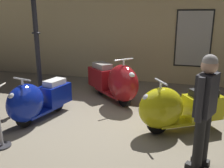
{
  "coord_description": "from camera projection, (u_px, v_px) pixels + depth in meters",
  "views": [
    {
      "loc": [
        1.42,
        -4.13,
        2.09
      ],
      "look_at": [
        -0.02,
        0.84,
        0.63
      ],
      "focal_mm": 39.56,
      "sensor_mm": 36.0,
      "label": 1
    }
  ],
  "objects": [
    {
      "name": "visitor_0",
      "position": [
        205.0,
        105.0,
        3.25
      ],
      "size": [
        0.36,
        0.51,
        1.61
      ],
      "rotation": [
        0.0,
        0.0,
        2.74
      ],
      "color": "black",
      "rests_on": "ground"
    },
    {
      "name": "lamppost",
      "position": [
        36.0,
        32.0,
        5.61
      ],
      "size": [
        0.28,
        0.28,
        3.18
      ],
      "color": "black",
      "rests_on": "ground"
    },
    {
      "name": "ground_plane",
      "position": [
        101.0,
        127.0,
        4.76
      ],
      "size": [
        60.0,
        60.0,
        0.0
      ],
      "primitive_type": "plane",
      "color": "gray"
    },
    {
      "name": "scooter_0",
      "position": [
        36.0,
        101.0,
        4.91
      ],
      "size": [
        0.78,
        1.63,
        0.96
      ],
      "rotation": [
        0.0,
        0.0,
        -1.79
      ],
      "color": "black",
      "rests_on": "ground"
    },
    {
      "name": "showroom_back_wall",
      "position": [
        144.0,
        29.0,
        7.66
      ],
      "size": [
        18.0,
        0.63,
        3.3
      ],
      "color": "#CCB784",
      "rests_on": "ground"
    },
    {
      "name": "scooter_2",
      "position": [
        174.0,
        108.0,
        4.46
      ],
      "size": [
        1.62,
        1.25,
        0.99
      ],
      "rotation": [
        0.0,
        0.0,
        -2.58
      ],
      "color": "black",
      "rests_on": "ground"
    },
    {
      "name": "scooter_1",
      "position": [
        116.0,
        82.0,
        5.99
      ],
      "size": [
        1.72,
        1.63,
        1.13
      ],
      "rotation": [
        0.0,
        0.0,
        -0.74
      ],
      "color": "black",
      "rests_on": "ground"
    }
  ]
}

